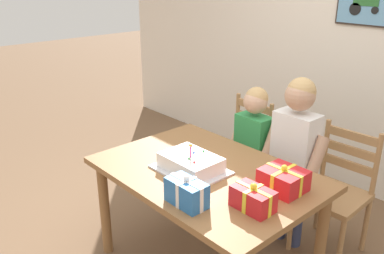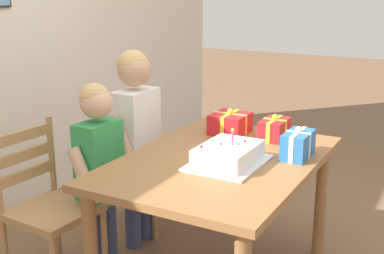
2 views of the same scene
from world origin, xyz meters
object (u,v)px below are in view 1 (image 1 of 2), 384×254
object	(u,v)px
birthday_cake	(191,164)
gift_box_beside_cake	(187,193)
gift_box_corner_small	(253,199)
child_older	(295,147)
dining_table	(206,184)
chair_right	(336,192)
gift_box_red_large	(283,180)
chair_left	(240,152)
child_younger	(253,143)

from	to	relation	value
birthday_cake	gift_box_beside_cake	bearing A→B (deg)	-45.35
gift_box_corner_small	child_older	distance (m)	0.85
dining_table	chair_right	bearing A→B (deg)	61.78
gift_box_red_large	child_older	bearing A→B (deg)	117.91
dining_table	gift_box_corner_small	world-z (taller)	gift_box_corner_small
dining_table	chair_left	size ratio (longest dim) A/B	1.51
chair_right	child_older	size ratio (longest dim) A/B	0.72
chair_left	chair_right	bearing A→B (deg)	0.00
birthday_cake	gift_box_beside_cake	distance (m)	0.39
dining_table	gift_box_red_large	distance (m)	0.51
gift_box_beside_cake	gift_box_corner_small	world-z (taller)	gift_box_beside_cake
child_younger	chair_right	bearing A→B (deg)	14.43
birthday_cake	child_older	size ratio (longest dim) A/B	0.35
dining_table	gift_box_corner_small	size ratio (longest dim) A/B	6.10
chair_right	gift_box_red_large	bearing A→B (deg)	-88.85
gift_box_corner_small	child_older	bearing A→B (deg)	109.78
birthday_cake	child_younger	bearing A→B (deg)	98.89
gift_box_red_large	chair_left	distance (m)	1.19
gift_box_corner_small	child_younger	distance (m)	1.05
child_younger	gift_box_corner_small	bearing A→B (deg)	-50.54
gift_box_red_large	gift_box_beside_cake	bearing A→B (deg)	-116.23
birthday_cake	dining_table	bearing A→B (deg)	48.74
dining_table	chair_left	world-z (taller)	chair_left
birthday_cake	child_older	xyz separation A→B (m)	(0.25, 0.75, -0.03)
child_older	dining_table	bearing A→B (deg)	-105.66
chair_right	gift_box_beside_cake	bearing A→B (deg)	-101.32
dining_table	child_younger	world-z (taller)	child_younger
birthday_cake	child_older	world-z (taller)	child_older
gift_box_beside_cake	child_older	distance (m)	1.03
child_younger	child_older	bearing A→B (deg)	-0.05
gift_box_red_large	chair_right	size ratio (longest dim) A/B	0.26
chair_right	chair_left	bearing A→B (deg)	-180.00
gift_box_corner_small	child_younger	size ratio (longest dim) A/B	0.20
chair_right	child_younger	distance (m)	0.69
gift_box_red_large	child_younger	xyz separation A→B (m)	(-0.65, 0.52, -0.13)
child_older	child_younger	distance (m)	0.38
birthday_cake	chair_right	world-z (taller)	birthday_cake
chair_left	child_younger	xyz separation A→B (m)	(0.27, -0.16, 0.22)
gift_box_beside_cake	gift_box_corner_small	size ratio (longest dim) A/B	1.04
chair_right	child_older	world-z (taller)	child_older
gift_box_corner_small	chair_right	size ratio (longest dim) A/B	0.25
gift_box_beside_cake	child_older	size ratio (longest dim) A/B	0.19
gift_box_red_large	gift_box_corner_small	distance (m)	0.28
gift_box_beside_cake	chair_left	size ratio (longest dim) A/B	0.26
gift_box_red_large	child_older	world-z (taller)	child_older
birthday_cake	chair_left	size ratio (longest dim) A/B	0.48
gift_box_corner_small	child_older	world-z (taller)	child_older
birthday_cake	gift_box_beside_cake	size ratio (longest dim) A/B	1.85
gift_box_red_large	chair_left	size ratio (longest dim) A/B	0.26
birthday_cake	gift_box_corner_small	distance (m)	0.55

